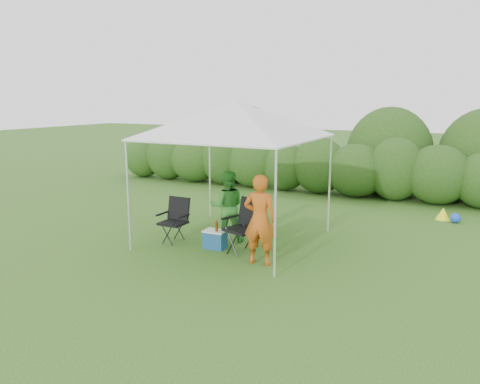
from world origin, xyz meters
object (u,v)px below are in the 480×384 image
at_px(cooler, 215,239).
at_px(woman, 227,206).
at_px(man, 260,220).
at_px(canopy, 236,120).
at_px(chair_right, 245,222).
at_px(chair_left, 175,217).

bearing_deg(cooler, woman, 89.04).
distance_m(woman, cooler, 0.76).
bearing_deg(cooler, man, -22.04).
distance_m(canopy, chair_right, 2.03).
bearing_deg(man, chair_left, -18.90).
bearing_deg(canopy, chair_left, -151.51).
distance_m(canopy, woman, 1.74).
bearing_deg(canopy, woman, -144.71).
xyz_separation_m(chair_right, woman, (-0.63, 0.45, 0.15)).
distance_m(canopy, cooler, 2.37).
bearing_deg(chair_left, man, -11.50).
xyz_separation_m(chair_right, cooler, (-0.62, -0.08, -0.40)).
bearing_deg(man, cooler, -26.23).
distance_m(man, cooler, 1.36).
relative_size(canopy, chair_left, 3.45).
distance_m(chair_right, man, 0.74).
relative_size(canopy, cooler, 7.01).
height_order(canopy, chair_right, canopy).
height_order(man, cooler, man).
xyz_separation_m(canopy, chair_left, (-1.08, -0.59, -1.95)).
height_order(canopy, chair_left, canopy).
distance_m(chair_right, woman, 0.79).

